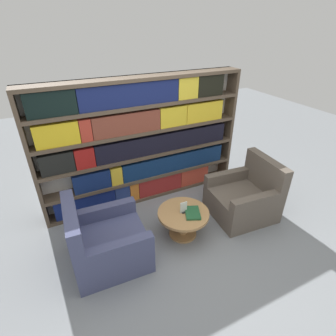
% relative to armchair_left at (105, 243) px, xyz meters
% --- Properties ---
extents(ground_plane, '(14.00, 14.00, 0.00)m').
position_rel_armchair_left_xyz_m(ground_plane, '(0.95, -0.32, -0.29)').
color(ground_plane, gray).
extents(bookshelf, '(3.20, 0.30, 1.97)m').
position_rel_armchair_left_xyz_m(bookshelf, '(0.93, 1.10, 0.70)').
color(bookshelf, silver).
rests_on(bookshelf, ground_plane).
extents(armchair_left, '(0.91, 0.86, 0.89)m').
position_rel_armchair_left_xyz_m(armchair_left, '(0.00, 0.00, 0.00)').
color(armchair_left, '#42476B').
rests_on(armchair_left, ground_plane).
extents(armchair_right, '(0.93, 0.89, 0.89)m').
position_rel_armchair_left_xyz_m(armchair_right, '(2.13, -0.01, 0.00)').
color(armchair_right, brown).
rests_on(armchair_right, ground_plane).
extents(coffee_table, '(0.70, 0.70, 0.39)m').
position_rel_armchair_left_xyz_m(coffee_table, '(1.07, -0.01, -0.01)').
color(coffee_table, '#AD7F4C').
rests_on(coffee_table, ground_plane).
extents(table_sign, '(0.10, 0.06, 0.16)m').
position_rel_armchair_left_xyz_m(table_sign, '(1.07, -0.01, 0.17)').
color(table_sign, black).
rests_on(table_sign, coffee_table).
extents(stray_book, '(0.28, 0.32, 0.03)m').
position_rel_armchair_left_xyz_m(stray_book, '(1.16, -0.09, 0.12)').
color(stray_book, '#1E512D').
rests_on(stray_book, coffee_table).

